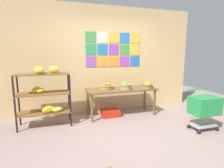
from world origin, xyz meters
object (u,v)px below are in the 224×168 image
(display_table, at_px, (121,92))
(produce_crate_under_table, at_px, (110,113))
(fruit_basket_back_right, at_px, (106,86))
(fruit_basket_right, at_px, (147,85))
(fruit_basket_back_left, at_px, (125,86))
(shopping_cart, at_px, (205,107))
(banana_shelf_unit, at_px, (44,91))

(display_table, relative_size, produce_crate_under_table, 3.86)
(fruit_basket_back_right, height_order, fruit_basket_right, fruit_basket_right)
(fruit_basket_back_right, xyz_separation_m, produce_crate_under_table, (0.09, -0.09, -0.65))
(fruit_basket_back_left, bearing_deg, fruit_basket_back_right, 156.63)
(fruit_basket_right, distance_m, shopping_cart, 1.39)
(shopping_cart, bearing_deg, display_table, 127.33)
(fruit_basket_back_left, relative_size, produce_crate_under_table, 0.66)
(produce_crate_under_table, bearing_deg, display_table, 3.77)
(produce_crate_under_table, bearing_deg, fruit_basket_back_left, -16.16)
(display_table, bearing_deg, produce_crate_under_table, -176.23)
(fruit_basket_back_right, distance_m, produce_crate_under_table, 0.66)
(fruit_basket_back_right, height_order, fruit_basket_back_left, fruit_basket_back_left)
(banana_shelf_unit, distance_m, fruit_basket_right, 2.40)
(banana_shelf_unit, relative_size, produce_crate_under_table, 2.89)
(fruit_basket_right, bearing_deg, display_table, 168.22)
(fruit_basket_back_left, bearing_deg, display_table, 117.05)
(banana_shelf_unit, relative_size, fruit_basket_back_left, 4.39)
(display_table, bearing_deg, banana_shelf_unit, -175.04)
(fruit_basket_back_left, height_order, shopping_cart, fruit_basket_back_left)
(fruit_basket_back_right, xyz_separation_m, fruit_basket_back_left, (0.44, -0.19, 0.02))
(banana_shelf_unit, xyz_separation_m, shopping_cart, (3.04, -1.19, -0.28))
(banana_shelf_unit, height_order, fruit_basket_back_left, banana_shelf_unit)
(fruit_basket_right, bearing_deg, banana_shelf_unit, -179.47)
(fruit_basket_back_right, distance_m, fruit_basket_right, 1.03)
(fruit_basket_back_right, xyz_separation_m, shopping_cart, (1.64, -1.41, -0.26))
(display_table, xyz_separation_m, shopping_cart, (1.27, -1.34, -0.12))
(display_table, relative_size, fruit_basket_back_left, 5.87)
(produce_crate_under_table, distance_m, shopping_cart, 2.08)
(fruit_basket_right, bearing_deg, shopping_cart, -62.22)
(display_table, xyz_separation_m, produce_crate_under_table, (-0.29, -0.02, -0.51))
(display_table, distance_m, fruit_basket_back_left, 0.21)
(banana_shelf_unit, bearing_deg, shopping_cart, -21.30)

